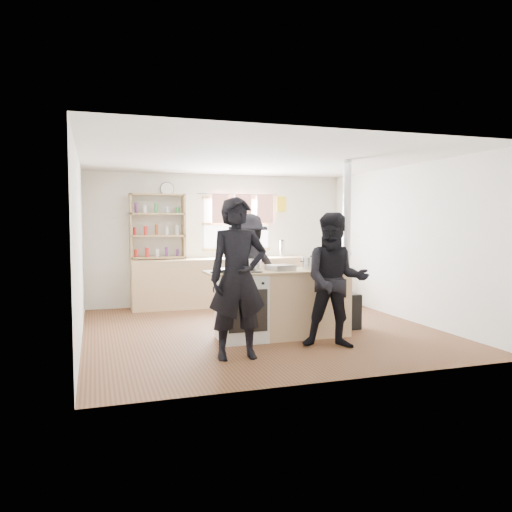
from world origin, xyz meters
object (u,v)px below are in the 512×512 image
at_px(person_near_right, 335,281).
at_px(flue_heater, 346,285).
at_px(roast_tray, 280,267).
at_px(stockpot_stove, 254,264).
at_px(person_far, 248,270).
at_px(thermos, 282,249).
at_px(cooking_island, 283,304).
at_px(bread_board, 337,265).
at_px(person_near_left, 238,278).
at_px(stockpot_counter, 311,263).
at_px(skillet_greens, 230,270).

bearing_deg(person_near_right, flue_heater, 77.40).
distance_m(roast_tray, stockpot_stove, 0.39).
relative_size(person_near_right, person_far, 1.00).
distance_m(thermos, cooking_island, 3.02).
xyz_separation_m(stockpot_stove, bread_board, (1.13, -0.28, -0.03)).
bearing_deg(stockpot_stove, cooking_island, -31.97).
bearing_deg(person_near_right, person_near_left, -153.77).
xyz_separation_m(thermos, person_near_left, (-1.93, -3.60, -0.12)).
bearing_deg(person_near_left, flue_heater, 29.84).
bearing_deg(bread_board, thermos, 84.67).
distance_m(stockpot_counter, person_near_left, 1.58).
bearing_deg(flue_heater, person_near_right, -124.68).
xyz_separation_m(cooking_island, stockpot_stove, (-0.35, 0.22, 0.54)).
bearing_deg(person_near_right, roast_tray, 145.32).
height_order(skillet_greens, person_far, person_far).
xyz_separation_m(flue_heater, person_near_right, (-0.68, -0.98, 0.21)).
height_order(cooking_island, bread_board, bread_board).
xyz_separation_m(cooking_island, bread_board, (0.79, -0.06, 0.51)).
xyz_separation_m(stockpot_stove, flue_heater, (1.45, 0.03, -0.36)).
bearing_deg(stockpot_counter, cooking_island, -175.37).
xyz_separation_m(stockpot_stove, person_near_right, (0.77, -0.95, -0.15)).
height_order(cooking_island, skillet_greens, skillet_greens).
bearing_deg(thermos, flue_heater, -88.80).
height_order(cooking_island, stockpot_stove, stockpot_stove).
bearing_deg(roast_tray, person_near_left, -135.88).
distance_m(roast_tray, bread_board, 0.83).
xyz_separation_m(cooking_island, skillet_greens, (-0.77, -0.08, 0.49)).
relative_size(cooking_island, person_far, 1.15).
xyz_separation_m(stockpot_counter, person_near_right, (-0.01, -0.77, -0.16)).
bearing_deg(roast_tray, stockpot_stove, 141.52).
relative_size(roast_tray, stockpot_stove, 1.89).
distance_m(stockpot_stove, person_near_right, 1.24).
bearing_deg(person_near_right, bread_board, 83.92).
xyz_separation_m(roast_tray, stockpot_stove, (-0.30, 0.24, 0.03)).
distance_m(skillet_greens, stockpot_counter, 1.22).
bearing_deg(cooking_island, stockpot_stove, 148.03).
relative_size(cooking_island, person_near_left, 1.05).
height_order(bread_board, person_far, person_far).
xyz_separation_m(cooking_island, person_near_right, (0.42, -0.74, 0.39)).
distance_m(flue_heater, person_far, 1.49).
height_order(cooking_island, person_near_right, person_near_right).
bearing_deg(person_near_right, cooking_island, 141.94).
bearing_deg(stockpot_stove, stockpot_counter, -12.98).
height_order(roast_tray, person_far, person_far).
bearing_deg(person_near_left, skillet_greens, 83.41).
distance_m(stockpot_stove, person_near_left, 1.18).
height_order(stockpot_stove, person_near_right, person_near_right).
height_order(skillet_greens, stockpot_stove, stockpot_stove).
distance_m(roast_tray, flue_heater, 1.22).
distance_m(bread_board, person_near_right, 0.78).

